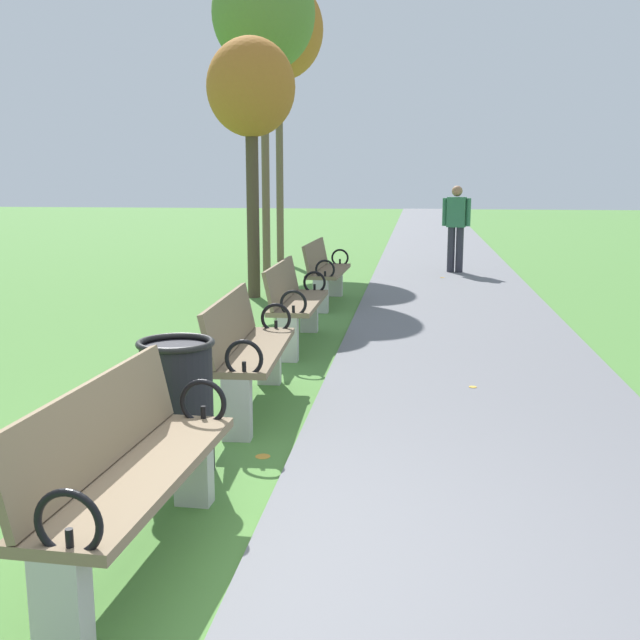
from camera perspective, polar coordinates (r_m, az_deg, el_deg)
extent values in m
plane|color=#4C7F38|center=(3.73, -6.46, -18.70)|extent=(80.00, 80.00, 0.00)
cube|color=slate|center=(21.23, 8.68, 5.67)|extent=(2.66, 44.00, 0.02)
cube|color=#7A664C|center=(3.70, -13.33, -11.04)|extent=(0.51, 1.62, 0.05)
cube|color=#7A664C|center=(3.70, -16.22, -7.47)|extent=(0.20, 1.60, 0.40)
cube|color=#B7B5AD|center=(3.21, -18.62, -19.83)|extent=(0.21, 0.13, 0.45)
cube|color=#B7B5AD|center=(4.43, -9.39, -10.65)|extent=(0.21, 0.13, 0.45)
torus|color=black|center=(3.00, -18.20, -14.19)|extent=(0.27, 0.04, 0.27)
cylinder|color=black|center=(3.03, -18.11, -15.57)|extent=(0.03, 0.03, 0.12)
torus|color=black|center=(4.31, -8.69, -6.10)|extent=(0.27, 0.04, 0.27)
cylinder|color=black|center=(4.33, -8.66, -7.11)|extent=(0.03, 0.03, 0.12)
cube|color=#7A664C|center=(6.05, -4.89, -2.25)|extent=(0.50, 1.62, 0.05)
cube|color=#7A664C|center=(6.04, -6.70, -0.12)|extent=(0.18, 1.60, 0.40)
cube|color=#B7B5AD|center=(5.41, -6.19, -6.58)|extent=(0.20, 0.13, 0.45)
cube|color=#B7B5AD|center=(6.81, -3.79, -2.91)|extent=(0.20, 0.13, 0.45)
torus|color=black|center=(5.28, -5.68, -2.88)|extent=(0.27, 0.04, 0.27)
cylinder|color=black|center=(5.30, -5.66, -3.72)|extent=(0.03, 0.03, 0.12)
torus|color=black|center=(6.75, -3.30, 0.13)|extent=(0.27, 0.04, 0.27)
cylinder|color=black|center=(6.76, -3.29, -0.54)|extent=(0.03, 0.03, 0.12)
cube|color=#7A664C|center=(8.29, -1.54, 1.32)|extent=(0.45, 1.60, 0.05)
cube|color=#7A664C|center=(8.29, -2.85, 2.88)|extent=(0.13, 1.60, 0.40)
cube|color=#B7B5AD|center=(7.62, -2.40, -1.44)|extent=(0.20, 0.12, 0.45)
cube|color=#B7B5AD|center=(9.05, -0.80, 0.51)|extent=(0.20, 0.12, 0.45)
torus|color=black|center=(7.52, -1.99, 1.23)|extent=(0.27, 0.03, 0.27)
cylinder|color=black|center=(7.53, -1.99, 0.63)|extent=(0.03, 0.03, 0.12)
torus|color=black|center=(9.01, -0.41, 2.81)|extent=(0.27, 0.03, 0.27)
cylinder|color=black|center=(9.02, -0.41, 2.31)|extent=(0.03, 0.03, 0.12)
cube|color=#7A664C|center=(11.01, 0.66, 3.65)|extent=(0.49, 1.61, 0.05)
cube|color=#7A664C|center=(11.02, -0.32, 4.83)|extent=(0.17, 1.60, 0.40)
cube|color=#B7B5AD|center=(10.32, 0.06, 1.78)|extent=(0.20, 0.13, 0.45)
cube|color=#B7B5AD|center=(11.77, 1.18, 2.88)|extent=(0.20, 0.13, 0.45)
torus|color=black|center=(10.25, 0.38, 3.77)|extent=(0.27, 0.04, 0.27)
cylinder|color=black|center=(10.26, 0.37, 3.33)|extent=(0.03, 0.03, 0.12)
torus|color=black|center=(11.74, 1.49, 4.65)|extent=(0.27, 0.04, 0.27)
cylinder|color=black|center=(11.75, 1.49, 4.26)|extent=(0.03, 0.03, 0.12)
cylinder|color=#4C3D2D|center=(11.60, -5.01, 8.15)|extent=(0.19, 0.19, 2.64)
ellipsoid|color=#B26B28|center=(11.66, -5.16, 16.88)|extent=(1.29, 1.29, 1.42)
cylinder|color=brown|center=(13.96, -4.07, 11.28)|extent=(0.14, 0.14, 3.95)
ellipsoid|color=#5B8438|center=(14.22, -4.22, 21.80)|extent=(1.78, 1.78, 1.96)
cylinder|color=brown|center=(16.47, -3.02, 11.48)|extent=(0.15, 0.15, 4.11)
ellipsoid|color=#B26B28|center=(16.73, -3.12, 20.76)|extent=(1.84, 1.84, 2.02)
cylinder|color=#2D2D38|center=(14.77, 10.33, 5.16)|extent=(0.14, 0.14, 0.85)
cylinder|color=#2D2D38|center=(14.79, 9.72, 5.19)|extent=(0.14, 0.14, 0.85)
cube|color=#33724C|center=(14.73, 10.11, 7.90)|extent=(0.37, 0.28, 0.56)
sphere|color=#9E7051|center=(14.72, 10.16, 9.42)|extent=(0.20, 0.20, 0.20)
cylinder|color=#33724C|center=(14.70, 10.97, 7.87)|extent=(0.09, 0.09, 0.52)
cylinder|color=#33724C|center=(14.76, 9.26, 7.94)|extent=(0.09, 0.09, 0.52)
cylinder|color=black|center=(4.86, -10.52, -6.53)|extent=(0.44, 0.44, 0.80)
torus|color=black|center=(4.76, -10.70, -1.69)|extent=(0.48, 0.48, 0.04)
cylinder|color=#AD6B23|center=(12.26, -3.46, 2.12)|extent=(0.11, 0.11, 0.00)
cylinder|color=#BC842D|center=(13.95, 9.09, 3.14)|extent=(0.11, 0.11, 0.00)
cylinder|color=gold|center=(6.79, 11.29, -4.90)|extent=(0.08, 0.08, 0.00)
cylinder|color=brown|center=(6.79, -9.46, -5.03)|extent=(0.11, 0.11, 0.00)
cylinder|color=#BC842D|center=(5.15, -4.28, -10.06)|extent=(0.14, 0.14, 0.00)
cylinder|color=#BC842D|center=(6.31, -18.04, -6.63)|extent=(0.13, 0.13, 0.00)
cylinder|color=brown|center=(4.08, -17.71, -16.41)|extent=(0.12, 0.12, 0.00)
cylinder|color=gold|center=(8.85, -2.19, -1.19)|extent=(0.10, 0.10, 0.00)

